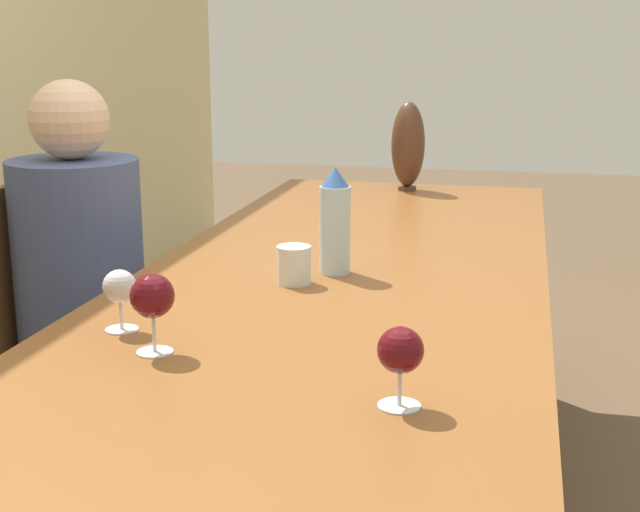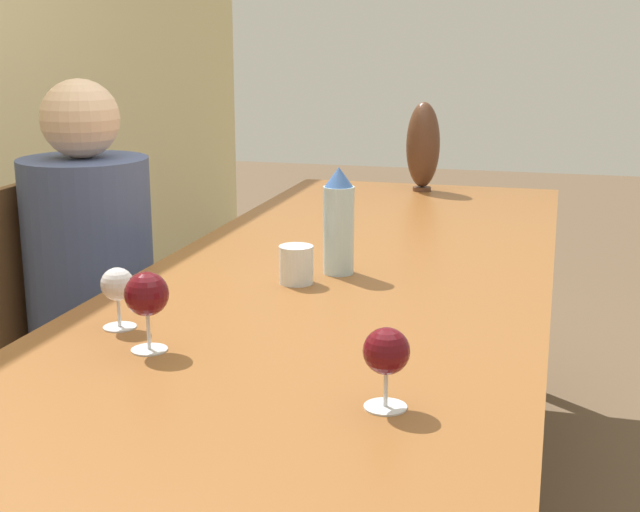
{
  "view_description": "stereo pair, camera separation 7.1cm",
  "coord_description": "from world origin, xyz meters",
  "px_view_note": "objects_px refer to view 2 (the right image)",
  "views": [
    {
      "loc": [
        -1.95,
        -0.42,
        1.33
      ],
      "look_at": [
        -0.13,
        0.0,
        0.86
      ],
      "focal_mm": 50.0,
      "sensor_mm": 36.0,
      "label": 1
    },
    {
      "loc": [
        -1.94,
        -0.49,
        1.33
      ],
      "look_at": [
        -0.13,
        0.0,
        0.86
      ],
      "focal_mm": 50.0,
      "sensor_mm": 36.0,
      "label": 2
    }
  ],
  "objects_px": {
    "vase": "(423,145)",
    "chair_far": "(72,327)",
    "wine_glass_2": "(147,295)",
    "wine_glass_3": "(117,286)",
    "wine_glass_1": "(386,353)",
    "water_bottle": "(339,222)",
    "water_tumbler": "(296,265)",
    "person_far": "(95,278)"
  },
  "relations": [
    {
      "from": "vase",
      "to": "chair_far",
      "type": "xyz_separation_m",
      "value": [
        -1.04,
        0.87,
        -0.44
      ]
    },
    {
      "from": "wine_glass_2",
      "to": "wine_glass_3",
      "type": "height_order",
      "value": "wine_glass_2"
    },
    {
      "from": "wine_glass_1",
      "to": "chair_far",
      "type": "xyz_separation_m",
      "value": [
        0.94,
        1.12,
        -0.36
      ]
    },
    {
      "from": "water_bottle",
      "to": "water_tumbler",
      "type": "distance_m",
      "value": 0.16
    },
    {
      "from": "wine_glass_1",
      "to": "person_far",
      "type": "bearing_deg",
      "value": 47.62
    },
    {
      "from": "water_bottle",
      "to": "wine_glass_3",
      "type": "distance_m",
      "value": 0.61
    },
    {
      "from": "water_bottle",
      "to": "wine_glass_2",
      "type": "bearing_deg",
      "value": 161.79
    },
    {
      "from": "vase",
      "to": "wine_glass_1",
      "type": "xyz_separation_m",
      "value": [
        -1.98,
        -0.25,
        -0.08
      ]
    },
    {
      "from": "wine_glass_3",
      "to": "person_far",
      "type": "relative_size",
      "value": 0.1
    },
    {
      "from": "chair_far",
      "to": "person_far",
      "type": "relative_size",
      "value": 0.75
    },
    {
      "from": "vase",
      "to": "chair_far",
      "type": "height_order",
      "value": "vase"
    },
    {
      "from": "wine_glass_1",
      "to": "wine_glass_3",
      "type": "distance_m",
      "value": 0.63
    },
    {
      "from": "water_tumbler",
      "to": "wine_glass_3",
      "type": "height_order",
      "value": "wine_glass_3"
    },
    {
      "from": "water_bottle",
      "to": "chair_far",
      "type": "relative_size",
      "value": 0.29
    },
    {
      "from": "water_bottle",
      "to": "chair_far",
      "type": "bearing_deg",
      "value": 78.06
    },
    {
      "from": "water_bottle",
      "to": "wine_glass_2",
      "type": "relative_size",
      "value": 1.74
    },
    {
      "from": "water_tumbler",
      "to": "wine_glass_3",
      "type": "relative_size",
      "value": 0.73
    },
    {
      "from": "vase",
      "to": "person_far",
      "type": "distance_m",
      "value": 1.33
    },
    {
      "from": "water_bottle",
      "to": "wine_glass_1",
      "type": "relative_size",
      "value": 1.99
    },
    {
      "from": "wine_glass_1",
      "to": "chair_far",
      "type": "height_order",
      "value": "chair_far"
    },
    {
      "from": "wine_glass_2",
      "to": "wine_glass_3",
      "type": "bearing_deg",
      "value": 47.65
    },
    {
      "from": "water_tumbler",
      "to": "chair_far",
      "type": "xyz_separation_m",
      "value": [
        0.29,
        0.78,
        -0.32
      ]
    },
    {
      "from": "wine_glass_1",
      "to": "person_far",
      "type": "height_order",
      "value": "person_far"
    },
    {
      "from": "water_tumbler",
      "to": "wine_glass_1",
      "type": "distance_m",
      "value": 0.73
    },
    {
      "from": "water_bottle",
      "to": "chair_far",
      "type": "distance_m",
      "value": 0.96
    },
    {
      "from": "wine_glass_1",
      "to": "chair_far",
      "type": "relative_size",
      "value": 0.14
    },
    {
      "from": "water_bottle",
      "to": "wine_glass_1",
      "type": "bearing_deg",
      "value": -160.78
    },
    {
      "from": "wine_glass_3",
      "to": "chair_far",
      "type": "bearing_deg",
      "value": 37.52
    },
    {
      "from": "wine_glass_2",
      "to": "chair_far",
      "type": "xyz_separation_m",
      "value": [
        0.8,
        0.65,
        -0.38
      ]
    },
    {
      "from": "wine_glass_2",
      "to": "wine_glass_3",
      "type": "relative_size",
      "value": 1.21
    },
    {
      "from": "chair_far",
      "to": "wine_glass_3",
      "type": "bearing_deg",
      "value": -142.48
    },
    {
      "from": "person_far",
      "to": "wine_glass_1",
      "type": "bearing_deg",
      "value": -132.38
    },
    {
      "from": "wine_glass_1",
      "to": "wine_glass_3",
      "type": "xyz_separation_m",
      "value": [
        0.25,
        0.58,
        -0.0
      ]
    },
    {
      "from": "wine_glass_1",
      "to": "person_far",
      "type": "distance_m",
      "value": 1.42
    },
    {
      "from": "vase",
      "to": "wine_glass_1",
      "type": "bearing_deg",
      "value": -172.79
    },
    {
      "from": "water_bottle",
      "to": "water_tumbler",
      "type": "bearing_deg",
      "value": 147.15
    },
    {
      "from": "water_tumbler",
      "to": "person_far",
      "type": "distance_m",
      "value": 0.77
    },
    {
      "from": "water_tumbler",
      "to": "chair_far",
      "type": "distance_m",
      "value": 0.89
    },
    {
      "from": "vase",
      "to": "water_bottle",
      "type": "bearing_deg",
      "value": 179.26
    },
    {
      "from": "wine_glass_3",
      "to": "person_far",
      "type": "height_order",
      "value": "person_far"
    },
    {
      "from": "wine_glass_2",
      "to": "vase",
      "type": "bearing_deg",
      "value": -6.83
    },
    {
      "from": "wine_glass_1",
      "to": "wine_glass_2",
      "type": "xyz_separation_m",
      "value": [
        0.14,
        0.47,
        0.02
      ]
    }
  ]
}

